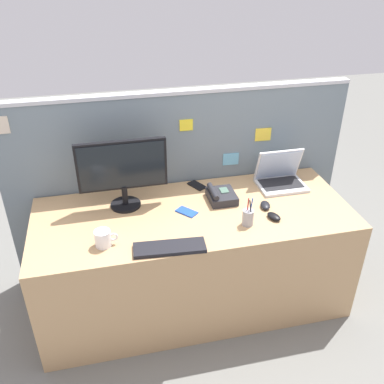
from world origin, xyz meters
name	(u,v)px	position (x,y,z in m)	size (l,w,h in m)	color
ground_plane	(194,298)	(0.00, 0.00, 0.00)	(10.00, 10.00, 0.00)	slate
desk	(194,258)	(0.00, 0.00, 0.37)	(1.99, 0.80, 0.73)	tan
cubicle_divider	(180,184)	(0.00, 0.44, 0.69)	(2.37, 0.08, 1.38)	slate
desktop_monitor	(122,169)	(-0.41, 0.18, 0.99)	(0.55, 0.19, 0.44)	black
laptop	(280,176)	(0.66, 0.22, 0.80)	(0.32, 0.24, 0.25)	silver
desk_phone	(221,196)	(0.21, 0.11, 0.76)	(0.17, 0.20, 0.09)	#232328
keyboard_main	(170,248)	(-0.21, -0.33, 0.74)	(0.40, 0.12, 0.02)	black
computer_mouse_right_hand	(265,205)	(0.46, -0.04, 0.75)	(0.06, 0.10, 0.03)	black
computer_mouse_left_hand	(274,216)	(0.46, -0.18, 0.75)	(0.06, 0.10, 0.03)	black
pen_cup	(248,217)	(0.28, -0.20, 0.78)	(0.07, 0.07, 0.18)	#99999E
cell_phone_blue_case	(187,212)	(-0.04, 0.01, 0.74)	(0.07, 0.13, 0.01)	blue
cell_phone_black_slab	(197,185)	(0.10, 0.32, 0.74)	(0.07, 0.13, 0.01)	black
coffee_mug	(103,238)	(-0.56, -0.21, 0.78)	(0.13, 0.09, 0.10)	white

